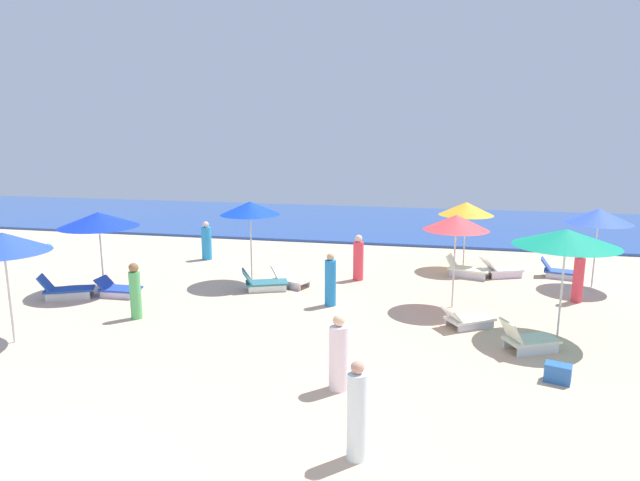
{
  "coord_description": "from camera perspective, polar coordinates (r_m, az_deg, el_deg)",
  "views": [
    {
      "loc": [
        5.71,
        -4.78,
        4.92
      ],
      "look_at": [
        1.99,
        12.41,
        1.36
      ],
      "focal_mm": 30.22,
      "sensor_mm": 36.0,
      "label": 1
    }
  ],
  "objects": [
    {
      "name": "cooler_box_1",
      "position": [
        12.05,
        23.87,
        -12.71
      ],
      "size": [
        0.56,
        0.44,
        0.37
      ],
      "primitive_type": "cube",
      "rotation": [
        0.0,
        0.0,
        5.98
      ],
      "color": "#285FAF",
      "rests_on": "ground_plane"
    },
    {
      "name": "beachgoer_6",
      "position": [
        10.6,
        1.97,
        -12.05
      ],
      "size": [
        0.43,
        0.43,
        1.52
      ],
      "rotation": [
        0.0,
        0.0,
        6.14
      ],
      "color": "white",
      "rests_on": "ground_plane"
    },
    {
      "name": "lounge_chair_6_1",
      "position": [
        17.93,
        -25.38,
        -4.71
      ],
      "size": [
        1.62,
        1.2,
        0.75
      ],
      "rotation": [
        0.0,
        0.0,
        2.01
      ],
      "color": "silver",
      "rests_on": "ground_plane"
    },
    {
      "name": "umbrella_4",
      "position": [
        15.38,
        14.22,
        1.85
      ],
      "size": [
        1.82,
        1.82,
        2.67
      ],
      "color": "silver",
      "rests_on": "ground_plane"
    },
    {
      "name": "beachgoer_5",
      "position": [
        21.46,
        -11.92,
        -0.17
      ],
      "size": [
        0.39,
        0.39,
        1.51
      ],
      "rotation": [
        0.0,
        0.0,
        1.57
      ],
      "color": "#278DD2",
      "rests_on": "ground_plane"
    },
    {
      "name": "beachgoer_1",
      "position": [
        15.45,
        1.11,
        -4.33
      ],
      "size": [
        0.46,
        0.46,
        1.55
      ],
      "rotation": [
        0.0,
        0.0,
        3.94
      ],
      "color": "#2381D1",
      "rests_on": "ground_plane"
    },
    {
      "name": "lounge_chair_7_0",
      "position": [
        19.54,
        18.55,
        -2.93
      ],
      "size": [
        1.54,
        1.08,
        0.7
      ],
      "rotation": [
        0.0,
        0.0,
        1.96
      ],
      "color": "silver",
      "rests_on": "ground_plane"
    },
    {
      "name": "beachgoer_0",
      "position": [
        18.13,
        4.08,
        -1.96
      ],
      "size": [
        0.5,
        0.5,
        1.55
      ],
      "rotation": [
        0.0,
        0.0,
        2.41
      ],
      "color": "#F43F50",
      "rests_on": "ground_plane"
    },
    {
      "name": "lounge_chair_5_0",
      "position": [
        13.31,
        21.08,
        -9.76
      ],
      "size": [
        1.41,
        1.11,
        0.77
      ],
      "rotation": [
        0.0,
        0.0,
        2.02
      ],
      "color": "silver",
      "rests_on": "ground_plane"
    },
    {
      "name": "lounge_chair_6_0",
      "position": [
        17.59,
        -20.64,
        -4.78
      ],
      "size": [
        1.28,
        0.69,
        0.56
      ],
      "rotation": [
        0.0,
        0.0,
        1.59
      ],
      "color": "silver",
      "rests_on": "ground_plane"
    },
    {
      "name": "lounge_chair_1_1",
      "position": [
        17.51,
        -3.23,
        -4.05
      ],
      "size": [
        1.38,
        1.02,
        0.68
      ],
      "rotation": [
        0.0,
        0.0,
        1.2
      ],
      "color": "silver",
      "rests_on": "ground_plane"
    },
    {
      "name": "ocean",
      "position": [
        29.94,
        1.05,
        2.11
      ],
      "size": [
        60.0,
        11.6,
        0.12
      ],
      "primitive_type": "cube",
      "color": "#24499A",
      "rests_on": "ground_plane"
    },
    {
      "name": "umbrella_6",
      "position": [
        17.92,
        -22.4,
        2.06
      ],
      "size": [
        2.42,
        2.42,
        2.5
      ],
      "color": "silver",
      "rests_on": "ground_plane"
    },
    {
      "name": "lounge_chair_3_0",
      "position": [
        20.21,
        24.05,
        -2.97
      ],
      "size": [
        1.44,
        0.86,
        0.65
      ],
      "rotation": [
        0.0,
        0.0,
        1.36
      ],
      "color": "silver",
      "rests_on": "ground_plane"
    },
    {
      "name": "umbrella_5",
      "position": [
        14.0,
        24.63,
        0.26
      ],
      "size": [
        2.45,
        2.45,
        2.66
      ],
      "color": "silver",
      "rests_on": "ground_plane"
    },
    {
      "name": "umbrella_1",
      "position": [
        17.59,
        -7.41,
        3.42
      ],
      "size": [
        1.95,
        1.95,
        2.71
      ],
      "color": "silver",
      "rests_on": "ground_plane"
    },
    {
      "name": "lounge_chair_7_1",
      "position": [
        19.24,
        15.23,
        -2.93
      ],
      "size": [
        1.56,
        1.0,
        0.72
      ],
      "rotation": [
        0.0,
        0.0,
        1.29
      ],
      "color": "silver",
      "rests_on": "ground_plane"
    },
    {
      "name": "beachgoer_4",
      "position": [
        8.54,
        3.92,
        -17.8
      ],
      "size": [
        0.43,
        0.43,
        1.6
      ],
      "rotation": [
        0.0,
        0.0,
        0.92
      ],
      "color": "white",
      "rests_on": "ground_plane"
    },
    {
      "name": "umbrella_7",
      "position": [
        19.91,
        15.22,
        3.27
      ],
      "size": [
        1.93,
        1.93,
        2.46
      ],
      "color": "silver",
      "rests_on": "ground_plane"
    },
    {
      "name": "umbrella_0",
      "position": [
        14.31,
        -30.55,
        -0.18
      ],
      "size": [
        2.07,
        2.07,
        2.67
      ],
      "color": "silver",
      "rests_on": "ground_plane"
    },
    {
      "name": "beachgoer_3",
      "position": [
        15.2,
        -18.98,
        -5.13
      ],
      "size": [
        0.4,
        0.4,
        1.53
      ],
      "rotation": [
        0.0,
        0.0,
        0.48
      ],
      "color": "#54BA66",
      "rests_on": "ground_plane"
    },
    {
      "name": "beach_ball_0",
      "position": [
        25.35,
        -26.81,
        -0.63
      ],
      "size": [
        0.31,
        0.31,
        0.31
      ],
      "primitive_type": "sphere",
      "color": "#2E95D1",
      "rests_on": "ground_plane"
    },
    {
      "name": "beachgoer_2",
      "position": [
        17.47,
        25.69,
        -3.5
      ],
      "size": [
        0.31,
        0.31,
        1.58
      ],
      "rotation": [
        0.0,
        0.0,
        1.61
      ],
      "color": "#DF3B4B",
      "rests_on": "ground_plane"
    },
    {
      "name": "lounge_chair_4_0",
      "position": [
        14.41,
        15.26,
        -8.02
      ],
      "size": [
        1.44,
        1.21,
        0.56
      ],
      "rotation": [
        0.0,
        0.0,
        2.13
      ],
      "color": "silver",
      "rests_on": "ground_plane"
    },
    {
      "name": "umbrella_3",
      "position": [
        19.06,
        27.42,
        2.31
      ],
      "size": [
        2.04,
        2.04,
        2.55
      ],
      "color": "silver",
      "rests_on": "ground_plane"
    },
    {
      "name": "lounge_chair_1_0",
      "position": [
        17.13,
        -6.03,
        -4.44
      ],
      "size": [
        1.56,
        1.14,
        0.69
      ],
      "rotation": [
        0.0,
        0.0,
        1.96
      ],
      "color": "silver",
      "rests_on": "ground_plane"
    }
  ]
}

